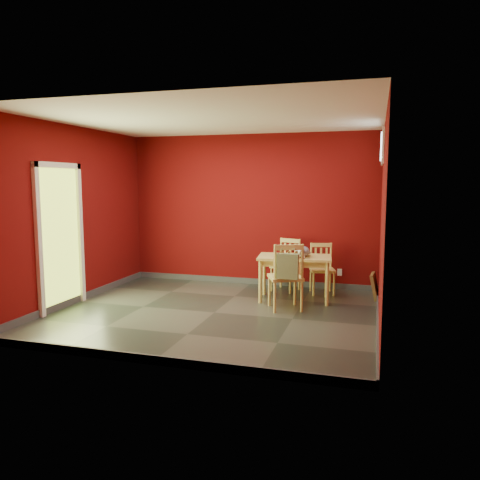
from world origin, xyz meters
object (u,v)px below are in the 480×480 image
(tote_bag, at_px, (288,266))
(chair_near, at_px, (286,276))
(cat, at_px, (302,249))
(picture_frame, at_px, (375,286))
(chair_far_left, at_px, (287,264))
(chair_far_right, at_px, (322,268))
(dining_table, at_px, (294,262))

(tote_bag, bearing_deg, chair_near, 105.61)
(cat, relative_size, picture_frame, 1.10)
(chair_far_left, height_order, chair_far_right, chair_far_left)
(cat, distance_m, picture_frame, 1.34)
(chair_far_left, height_order, chair_near, chair_near)
(chair_far_right, xyz_separation_m, cat, (-0.24, -0.63, 0.39))
(chair_near, bearing_deg, chair_far_right, 72.12)
(chair_far_right, bearing_deg, cat, -110.88)
(dining_table, xyz_separation_m, chair_near, (-0.02, -0.59, -0.11))
(chair_near, height_order, picture_frame, chair_near)
(chair_far_right, height_order, picture_frame, chair_far_right)
(chair_far_left, relative_size, cat, 1.93)
(chair_near, xyz_separation_m, tote_bag, (0.06, -0.22, 0.18))
(cat, bearing_deg, tote_bag, -94.21)
(dining_table, xyz_separation_m, cat, (0.12, -0.03, 0.20))
(dining_table, xyz_separation_m, chair_far_right, (0.36, 0.60, -0.19))
(chair_far_right, distance_m, chair_near, 1.25)
(dining_table, bearing_deg, cat, -12.75)
(chair_far_left, height_order, tote_bag, tote_bag)
(dining_table, distance_m, picture_frame, 1.36)
(tote_bag, bearing_deg, cat, 83.84)
(chair_far_left, bearing_deg, chair_near, -79.75)
(chair_far_right, bearing_deg, chair_far_left, 174.46)
(chair_far_left, relative_size, chair_near, 0.90)
(chair_near, bearing_deg, cat, 75.58)
(chair_far_right, bearing_deg, chair_near, -107.88)
(chair_far_left, distance_m, tote_bag, 1.51)
(chair_near, relative_size, picture_frame, 2.36)
(tote_bag, distance_m, picture_frame, 1.79)
(chair_far_left, height_order, cat, cat)
(chair_near, relative_size, tote_bag, 2.32)
(chair_far_left, bearing_deg, tote_bag, -78.94)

